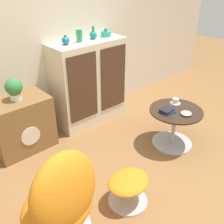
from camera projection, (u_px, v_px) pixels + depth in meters
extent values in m
plane|color=olive|center=(150.00, 184.00, 2.62)|extent=(12.00, 12.00, 0.00)
cube|color=beige|center=(50.00, 25.00, 3.07)|extent=(6.40, 0.06, 2.60)
cube|color=beige|center=(89.00, 82.00, 3.48)|extent=(0.98, 0.42, 1.10)
cube|color=#472D1E|center=(83.00, 88.00, 3.17)|extent=(0.41, 0.01, 0.84)
cube|color=#472D1E|center=(113.00, 78.00, 3.46)|extent=(0.41, 0.01, 0.84)
cube|color=brown|center=(21.00, 124.00, 3.01)|extent=(0.66, 0.45, 0.63)
cylinder|color=beige|center=(31.00, 136.00, 2.88)|extent=(0.22, 0.01, 0.22)
cylinder|color=#B7B7BC|center=(60.00, 223.00, 2.13)|extent=(0.06, 0.06, 0.11)
ellipsoid|color=orange|center=(58.00, 207.00, 2.03)|extent=(0.69, 0.62, 0.28)
ellipsoid|color=orange|center=(65.00, 191.00, 1.86)|extent=(0.66, 0.49, 0.63)
cylinder|color=#B7B7BC|center=(128.00, 200.00, 2.42)|extent=(0.36, 0.36, 0.02)
cylinder|color=#B7B7BC|center=(128.00, 193.00, 2.37)|extent=(0.04, 0.04, 0.18)
ellipsoid|color=orange|center=(128.00, 182.00, 2.31)|extent=(0.39, 0.33, 0.09)
cylinder|color=#B7B7BC|center=(172.00, 143.00, 3.21)|extent=(0.48, 0.48, 0.02)
cylinder|color=#B7B7BC|center=(174.00, 127.00, 3.10)|extent=(0.04, 0.04, 0.43)
cylinder|color=#332319|center=(176.00, 111.00, 2.99)|extent=(0.61, 0.61, 0.02)
ellipsoid|color=#196699|center=(66.00, 41.00, 3.01)|extent=(0.09, 0.09, 0.09)
cylinder|color=#196699|center=(65.00, 36.00, 2.99)|extent=(0.03, 0.03, 0.02)
cylinder|color=#2D8E6B|center=(79.00, 36.00, 3.11)|extent=(0.08, 0.08, 0.15)
ellipsoid|color=#147A75|center=(93.00, 35.00, 3.25)|extent=(0.09, 0.09, 0.09)
cylinder|color=#147A75|center=(93.00, 29.00, 3.21)|extent=(0.03, 0.03, 0.06)
cylinder|color=teal|center=(106.00, 34.00, 3.37)|extent=(0.13, 0.13, 0.06)
cylinder|color=teal|center=(106.00, 30.00, 3.35)|extent=(0.05, 0.05, 0.04)
cylinder|color=silver|center=(16.00, 97.00, 2.84)|extent=(0.12, 0.12, 0.07)
sphere|color=#387A3D|center=(14.00, 87.00, 2.78)|extent=(0.19, 0.19, 0.19)
cylinder|color=white|center=(175.00, 103.00, 3.13)|extent=(0.12, 0.12, 0.01)
cylinder|color=white|center=(176.00, 101.00, 3.11)|extent=(0.08, 0.08, 0.06)
cube|color=#1E478C|center=(168.00, 112.00, 2.93)|extent=(0.16, 0.14, 0.02)
cube|color=black|center=(167.00, 110.00, 2.92)|extent=(0.15, 0.12, 0.02)
ellipsoid|color=beige|center=(186.00, 113.00, 2.88)|extent=(0.12, 0.12, 0.04)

